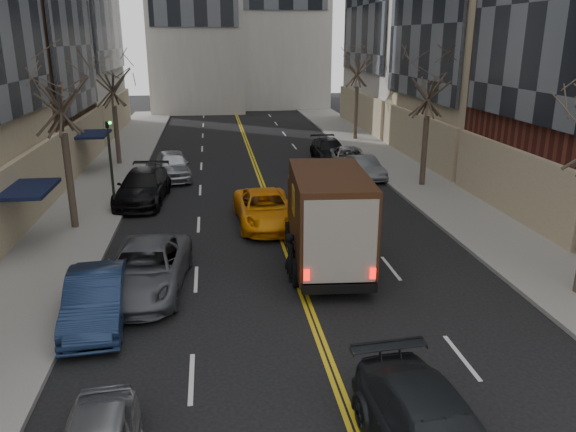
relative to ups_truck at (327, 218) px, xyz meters
The scene contains 17 objects.
sidewalk_left 16.16m from the ups_truck, 129.50° to the left, with size 4.00×66.00×0.15m, color slate.
sidewalk_right 14.74m from the ups_truck, 57.89° to the left, with size 4.00×66.00×0.15m, color slate.
tree_lf_mid 12.35m from the ups_truck, 151.69° to the left, with size 3.20×3.20×8.91m.
tree_lf_far 21.37m from the ups_truck, 118.57° to the left, with size 3.20×3.20×8.12m.
tree_rt_mid 13.58m from the ups_truck, 53.91° to the left, with size 3.20×3.20×8.32m.
tree_rt_far 26.96m from the ups_truck, 73.38° to the left, with size 3.20×3.20×9.11m.
traffic_signal 11.40m from the ups_truck, 139.36° to the left, with size 0.29×0.26×4.70m.
ups_truck is the anchor object (origin of this frame).
taxi 5.40m from the ups_truck, 109.29° to the left, with size 2.45×5.32×1.48m, color orange.
pedestrian 2.09m from the ups_truck, 141.95° to the right, with size 0.63×0.41×1.72m, color black.
parked_lf_b 8.29m from the ups_truck, 156.14° to the right, with size 1.58×4.53×1.49m, color #13213E.
parked_lf_c 6.54m from the ups_truck, 168.38° to the right, with size 2.55×5.53×1.54m, color #4E4F55.
parked_lf_d 12.07m from the ups_truck, 128.69° to the left, with size 2.27×5.58×1.62m, color black.
parked_lf_e 15.68m from the ups_truck, 113.81° to the left, with size 1.92×4.76×1.62m, color #A5A9AD.
parked_rt_a 13.82m from the ups_truck, 68.99° to the left, with size 1.36×3.89×1.28m, color #4C4F54.
parked_rt_b 15.86m from the ups_truck, 73.38° to the left, with size 2.26×4.90×1.36m, color #A1A4A8.
parked_rt_c 18.46m from the ups_truck, 77.85° to the left, with size 2.02×4.97×1.44m, color black.
Camera 1 is at (-2.77, -4.14, 8.01)m, focal length 35.00 mm.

